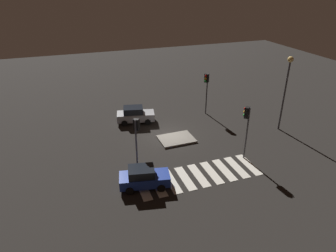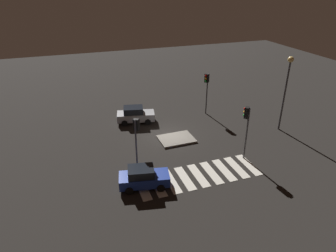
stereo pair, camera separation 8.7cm
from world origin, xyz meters
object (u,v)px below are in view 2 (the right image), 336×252
car_blue (143,177)px  traffic_light_south (136,131)px  street_lamp (287,81)px  traffic_island (176,139)px  traffic_light_north (207,84)px  car_silver (135,115)px  traffic_light_east (247,120)px

car_blue → traffic_light_south: traffic_light_south is taller
street_lamp → traffic_island: bearing=173.1°
car_blue → traffic_light_south: 3.92m
traffic_light_north → street_lamp: size_ratio=0.63×
traffic_island → street_lamp: bearing=-6.9°
traffic_island → traffic_light_south: (-4.54, -2.87, 3.06)m
traffic_island → traffic_light_south: bearing=-147.7°
traffic_island → car_blue: (-4.88, -5.98, 0.71)m
car_silver → traffic_light_south: 8.63m
traffic_light_north → traffic_light_east: size_ratio=1.00×
car_silver → traffic_light_north: 8.56m
traffic_island → traffic_light_north: (5.34, 4.80, 3.49)m
car_silver → traffic_island: bearing=-49.9°
car_silver → traffic_light_north: size_ratio=0.90×
car_blue → traffic_island: bearing=62.3°
traffic_island → street_lamp: size_ratio=0.45×
traffic_island → street_lamp: (10.82, -1.31, 5.07)m
traffic_light_north → traffic_light_south: (-9.88, -7.67, -0.43)m
car_silver → street_lamp: 15.68m
car_silver → traffic_light_south: (-1.78, -8.12, 2.29)m
traffic_island → traffic_light_east: 7.37m
traffic_light_south → street_lamp: size_ratio=0.55×
traffic_island → traffic_light_north: traffic_light_north is taller
car_blue → street_lamp: bearing=28.1°
traffic_island → car_silver: 5.98m
traffic_island → traffic_light_east: size_ratio=0.71×
traffic_light_north → traffic_light_east: (-1.07, -9.68, 0.01)m
traffic_light_north → traffic_light_east: traffic_light_east is taller
car_blue → street_lamp: 16.95m
street_lamp → car_blue: bearing=-163.4°
car_silver → car_blue: car_silver is taller
car_silver → street_lamp: street_lamp is taller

